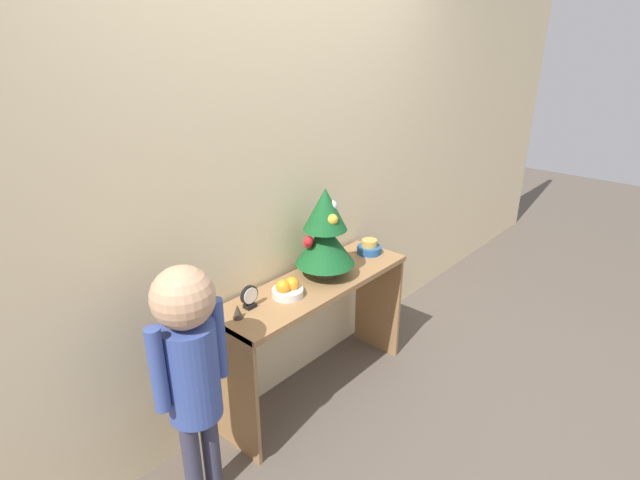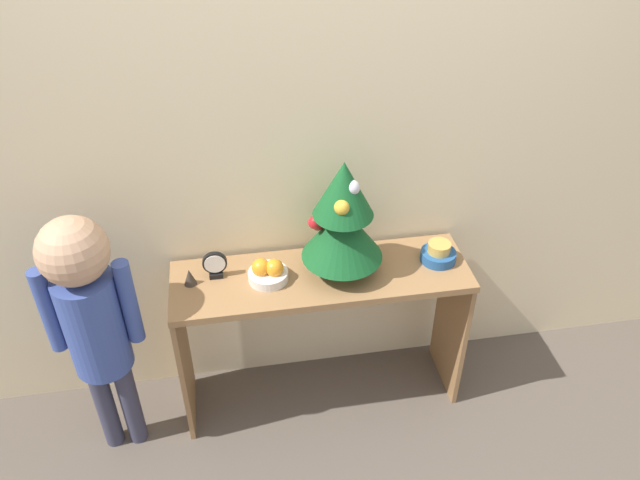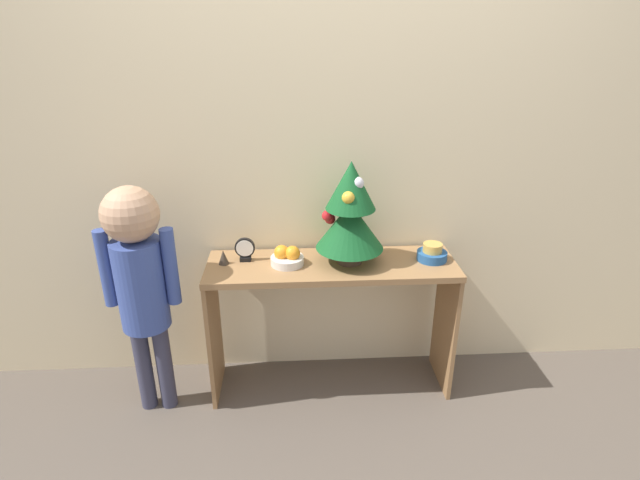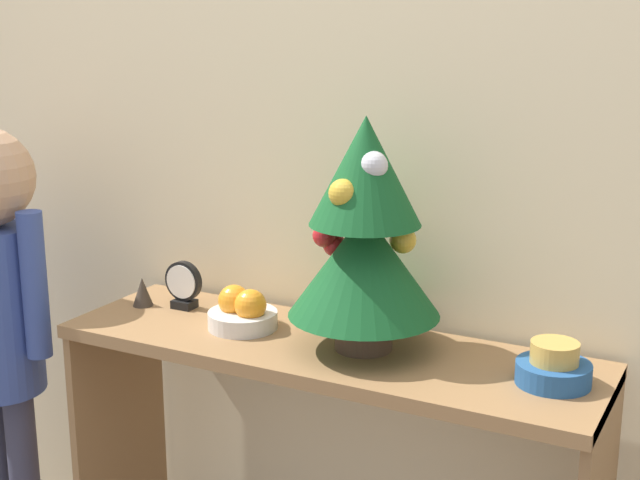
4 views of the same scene
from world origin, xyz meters
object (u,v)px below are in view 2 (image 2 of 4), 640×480
mini_tree (343,219)px  figurine (190,277)px  child_figure (90,311)px  fruit_bowl (268,272)px  desk_clock (215,265)px  singing_bowl (438,254)px

mini_tree → figurine: 0.63m
child_figure → figurine: bearing=21.2°
mini_tree → child_figure: bearing=-172.6°
mini_tree → fruit_bowl: (-0.29, -0.01, -0.21)m
figurine → child_figure: (-0.35, -0.14, 0.00)m
fruit_bowl → desk_clock: bearing=165.1°
fruit_bowl → singing_bowl: (0.69, 0.01, -0.00)m
desk_clock → figurine: size_ratio=1.65×
singing_bowl → figurine: singing_bowl is taller
figurine → singing_bowl: bearing=-0.9°
singing_bowl → figurine: size_ratio=2.05×
singing_bowl → child_figure: size_ratio=0.13×
mini_tree → singing_bowl: mini_tree is taller
fruit_bowl → figurine: 0.30m
figurine → child_figure: size_ratio=0.06×
figurine → child_figure: bearing=-158.8°
mini_tree → desk_clock: (-0.50, 0.04, -0.19)m
desk_clock → figurine: (-0.10, -0.03, -0.02)m
singing_bowl → figurine: (-1.00, 0.01, 0.00)m
singing_bowl → fruit_bowl: bearing=-179.3°
fruit_bowl → child_figure: child_figure is taller
mini_tree → singing_bowl: 0.45m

